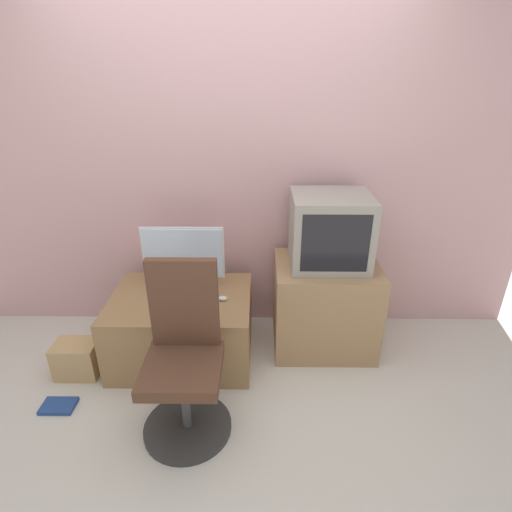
% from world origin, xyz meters
% --- Properties ---
extents(ground_plane, '(12.00, 12.00, 0.00)m').
position_xyz_m(ground_plane, '(0.00, 0.00, 0.00)').
color(ground_plane, beige).
extents(wall_back, '(4.40, 0.05, 2.60)m').
position_xyz_m(wall_back, '(0.00, 1.32, 1.30)').
color(wall_back, '#CC9EA3').
rests_on(wall_back, ground_plane).
extents(desk, '(0.96, 0.72, 0.49)m').
position_xyz_m(desk, '(-0.35, 0.82, 0.24)').
color(desk, '#937047').
rests_on(desk, ground_plane).
extents(side_stand, '(0.73, 0.58, 0.67)m').
position_xyz_m(side_stand, '(0.67, 0.97, 0.33)').
color(side_stand, '#A37F56').
rests_on(side_stand, ground_plane).
extents(main_monitor, '(0.57, 0.23, 0.47)m').
position_xyz_m(main_monitor, '(-0.33, 0.94, 0.72)').
color(main_monitor, silver).
rests_on(main_monitor, desk).
extents(keyboard, '(0.34, 0.12, 0.01)m').
position_xyz_m(keyboard, '(-0.30, 0.75, 0.49)').
color(keyboard, '#2D2D2D').
rests_on(keyboard, desk).
extents(mouse, '(0.07, 0.04, 0.03)m').
position_xyz_m(mouse, '(-0.05, 0.78, 0.50)').
color(mouse, silver).
rests_on(mouse, desk).
extents(crt_tv, '(0.52, 0.47, 0.50)m').
position_xyz_m(crt_tv, '(0.67, 0.99, 0.91)').
color(crt_tv, gray).
rests_on(crt_tv, side_stand).
extents(office_chair, '(0.51, 0.51, 1.01)m').
position_xyz_m(office_chair, '(-0.22, 0.20, 0.43)').
color(office_chair, '#333333').
rests_on(office_chair, ground_plane).
extents(cardboard_box_lower, '(0.29, 0.20, 0.25)m').
position_xyz_m(cardboard_box_lower, '(-1.04, 0.61, 0.12)').
color(cardboard_box_lower, tan).
rests_on(cardboard_box_lower, ground_plane).
extents(book, '(0.20, 0.14, 0.02)m').
position_xyz_m(book, '(-1.05, 0.30, 0.01)').
color(book, navy).
rests_on(book, ground_plane).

